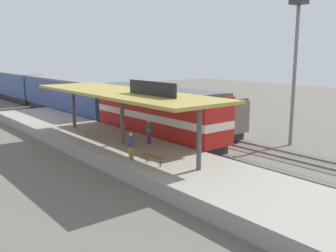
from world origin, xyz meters
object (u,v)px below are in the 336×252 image
Objects in this scene: passenger_carriage_rear at (13,85)px; freight_car at (189,112)px; light_mast at (297,39)px; person_waiting at (131,145)px; passenger_carriage_front at (66,96)px; locomotive at (157,114)px; person_walking at (149,131)px; platform_bench at (153,157)px.

passenger_carriage_rear is 1.67× the size of freight_car.
light_mast is 6.84× the size of person_waiting.
passenger_carriage_front is 1.00× the size of passenger_carriage_rear.
passenger_carriage_rear is at bearing 99.53° from light_mast.
freight_car is (4.60, -16.86, -0.34)m from passenger_carriage_front.
passenger_carriage_rear is at bearing 90.00° from locomotive.
passenger_carriage_rear is (0.00, 38.80, -0.10)m from locomotive.
platform_bench is at bearing -123.00° from person_walking.
platform_bench is 1.78m from person_waiting.
locomotive is 0.72× the size of passenger_carriage_front.
person_walking is at bearing 157.40° from light_mast.
locomotive is 1.20× the size of freight_car.
locomotive is 4.76m from freight_car.
passenger_carriage_front reaches higher than person_walking.
locomotive is at bearing -166.14° from freight_car.
freight_car is 13.14m from person_waiting.
light_mast reaches higher than freight_car.
platform_bench is 0.99× the size of person_walking.
passenger_carriage_front and passenger_carriage_rear have the same top height.
light_mast is 13.51m from person_walking.
passenger_carriage_front reaches higher than person_waiting.
passenger_carriage_front is 11.70× the size of person_waiting.
passenger_carriage_rear is 11.70× the size of person_waiting.
locomotive is 18.00m from passenger_carriage_front.
locomotive is 0.72× the size of passenger_carriage_rear.
light_mast is (3.20, -8.81, 6.43)m from freight_car.
platform_bench is at bearing -97.37° from passenger_carriage_rear.
platform_bench is 13.74m from freight_car.
person_waiting reaches higher than platform_bench.
passenger_carriage_front is at bearing 74.87° from person_waiting.
platform_bench is 15.50m from light_mast.
locomotive reaches higher than person_waiting.
freight_car is (4.60, 1.14, -0.44)m from locomotive.
person_waiting is (-11.07, -7.08, -0.12)m from freight_car.
passenger_carriage_front reaches higher than freight_car.
light_mast is at bearing -0.36° from platform_bench.
light_mast is at bearing -70.03° from freight_car.
person_waiting is 1.00× the size of person_walking.
platform_bench is 0.15× the size of light_mast.
passenger_carriage_front is 11.70× the size of person_walking.
freight_car is (10.60, 8.72, 0.63)m from platform_bench.
person_waiting is at bearing -147.41° from freight_car.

